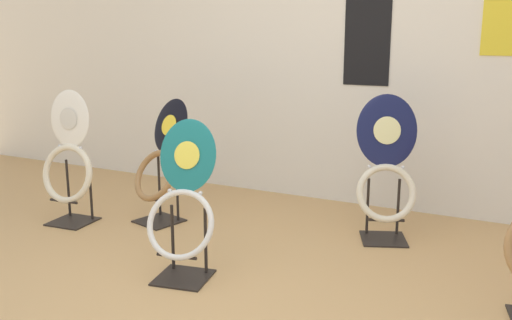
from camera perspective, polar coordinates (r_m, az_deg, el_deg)
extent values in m
cube|color=silver|center=(4.37, 10.25, 12.40)|extent=(8.00, 0.06, 2.60)
cube|color=black|center=(4.32, 11.06, 11.58)|extent=(0.34, 0.01, 0.64)
cube|color=yellow|center=(4.16, 24.02, 13.30)|extent=(0.32, 0.01, 0.55)
cube|color=black|center=(4.10, -9.65, -6.02)|extent=(0.34, 0.34, 0.01)
cylinder|color=black|center=(4.16, -9.65, -2.45)|extent=(0.02, 0.02, 0.45)
cylinder|color=black|center=(4.01, -7.88, -2.94)|extent=(0.02, 0.02, 0.45)
cylinder|color=black|center=(4.00, -10.60, -3.77)|extent=(0.22, 0.07, 0.02)
torus|color=#9E7042|center=(3.99, -10.06, -1.53)|extent=(0.42, 0.32, 0.35)
ellipsoid|color=black|center=(4.02, -8.53, 3.41)|extent=(0.35, 0.24, 0.38)
ellipsoid|color=yellow|center=(4.01, -8.72, 3.46)|extent=(0.15, 0.09, 0.14)
sphere|color=silver|center=(4.08, -9.98, 0.86)|extent=(0.02, 0.02, 0.02)
sphere|color=silver|center=(3.95, -8.37, 0.52)|extent=(0.02, 0.02, 0.02)
cube|color=black|center=(3.79, 12.62, -7.72)|extent=(0.37, 0.37, 0.01)
cylinder|color=black|center=(3.80, 11.10, -4.54)|extent=(0.02, 0.02, 0.37)
cylinder|color=black|center=(3.83, 14.02, -4.56)|extent=(0.02, 0.02, 0.37)
cylinder|color=black|center=(3.67, 12.90, -5.88)|extent=(0.21, 0.10, 0.02)
torus|color=beige|center=(3.68, 12.90, -3.24)|extent=(0.41, 0.31, 0.36)
ellipsoid|color=#141942|center=(3.70, 12.95, 2.89)|extent=(0.40, 0.26, 0.46)
ellipsoid|color=beige|center=(3.68, 12.98, 2.90)|extent=(0.17, 0.10, 0.17)
sphere|color=silver|center=(3.68, 11.27, -0.67)|extent=(0.02, 0.02, 0.02)
sphere|color=silver|center=(3.71, 14.47, -0.72)|extent=(0.02, 0.02, 0.02)
cube|color=black|center=(4.23, -17.84, -5.88)|extent=(0.30, 0.30, 0.01)
cylinder|color=black|center=(4.30, -18.27, -2.66)|extent=(0.02, 0.02, 0.41)
cylinder|color=black|center=(4.18, -16.21, -2.96)|extent=(0.02, 0.02, 0.41)
cylinder|color=black|center=(4.12, -18.68, -3.92)|extent=(0.22, 0.04, 0.02)
torus|color=beige|center=(4.12, -18.36, -1.31)|extent=(0.42, 0.18, 0.41)
ellipsoid|color=white|center=(4.10, -18.13, 3.96)|extent=(0.33, 0.08, 0.39)
ellipsoid|color=silver|center=(4.09, -18.27, 3.94)|extent=(0.15, 0.03, 0.15)
sphere|color=silver|center=(4.17, -19.03, 1.32)|extent=(0.02, 0.02, 0.02)
sphere|color=silver|center=(4.06, -17.14, 1.15)|extent=(0.02, 0.02, 0.02)
cube|color=black|center=(3.18, -7.28, -11.58)|extent=(0.33, 0.33, 0.01)
cylinder|color=black|center=(3.22, -8.33, -7.62)|extent=(0.02, 0.02, 0.37)
cylinder|color=black|center=(3.15, -5.06, -8.02)|extent=(0.02, 0.02, 0.37)
cylinder|color=black|center=(3.06, -7.94, -9.52)|extent=(0.22, 0.06, 0.02)
torus|color=silver|center=(3.05, -7.60, -6.40)|extent=(0.41, 0.26, 0.36)
ellipsoid|color=#197075|center=(3.07, -6.84, 0.47)|extent=(0.34, 0.18, 0.38)
ellipsoid|color=#EADB4C|center=(3.06, -6.93, 0.48)|extent=(0.15, 0.07, 0.15)
sphere|color=silver|center=(3.10, -8.63, -3.06)|extent=(0.02, 0.02, 0.02)
sphere|color=silver|center=(3.03, -5.58, -3.33)|extent=(0.02, 0.02, 0.02)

